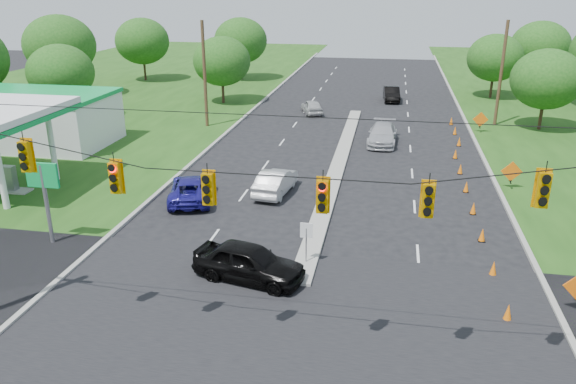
% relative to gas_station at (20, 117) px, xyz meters
% --- Properties ---
extents(ground, '(160.00, 160.00, 0.00)m').
position_rel_gas_station_xyz_m(ground, '(23.64, -20.24, -2.58)').
color(ground, black).
rests_on(ground, ground).
extents(cross_street, '(160.00, 14.00, 0.02)m').
position_rel_gas_station_xyz_m(cross_street, '(23.64, -20.24, -2.58)').
color(cross_street, black).
rests_on(cross_street, ground).
extents(curb_left, '(0.25, 110.00, 0.16)m').
position_rel_gas_station_xyz_m(curb_left, '(13.54, 9.76, -2.58)').
color(curb_left, gray).
rests_on(curb_left, ground).
extents(curb_right, '(0.25, 110.00, 0.16)m').
position_rel_gas_station_xyz_m(curb_right, '(33.74, 9.76, -2.58)').
color(curb_right, gray).
rests_on(curb_right, ground).
extents(median, '(1.00, 34.00, 0.18)m').
position_rel_gas_station_xyz_m(median, '(23.64, 0.76, -2.58)').
color(median, gray).
rests_on(median, ground).
extents(median_sign, '(0.55, 0.06, 2.05)m').
position_rel_gas_station_xyz_m(median_sign, '(23.64, -14.24, -1.11)').
color(median_sign, gray).
rests_on(median_sign, ground).
extents(signal_span, '(25.60, 0.32, 9.00)m').
position_rel_gas_station_xyz_m(signal_span, '(23.59, -21.24, 2.40)').
color(signal_span, '#422D1C').
rests_on(signal_span, ground).
extents(utility_pole_far_left, '(0.28, 0.28, 9.00)m').
position_rel_gas_station_xyz_m(utility_pole_far_left, '(11.14, 9.76, 1.92)').
color(utility_pole_far_left, '#422D1C').
rests_on(utility_pole_far_left, ground).
extents(utility_pole_far_right, '(0.28, 0.28, 9.00)m').
position_rel_gas_station_xyz_m(utility_pole_far_right, '(36.14, 14.76, 1.92)').
color(utility_pole_far_right, '#422D1C').
rests_on(utility_pole_far_right, ground).
extents(gas_station, '(18.40, 19.70, 5.20)m').
position_rel_gas_station_xyz_m(gas_station, '(0.00, 0.00, 0.00)').
color(gas_station, white).
rests_on(gas_station, ground).
extents(cone_0, '(0.32, 0.32, 0.70)m').
position_rel_gas_station_xyz_m(cone_0, '(31.76, -17.24, -2.23)').
color(cone_0, orange).
rests_on(cone_0, ground).
extents(cone_1, '(0.32, 0.32, 0.70)m').
position_rel_gas_station_xyz_m(cone_1, '(31.76, -13.74, -2.23)').
color(cone_1, orange).
rests_on(cone_1, ground).
extents(cone_2, '(0.32, 0.32, 0.70)m').
position_rel_gas_station_xyz_m(cone_2, '(31.76, -10.24, -2.23)').
color(cone_2, orange).
rests_on(cone_2, ground).
extents(cone_3, '(0.32, 0.32, 0.70)m').
position_rel_gas_station_xyz_m(cone_3, '(31.76, -6.74, -2.23)').
color(cone_3, orange).
rests_on(cone_3, ground).
extents(cone_4, '(0.32, 0.32, 0.70)m').
position_rel_gas_station_xyz_m(cone_4, '(31.76, -3.24, -2.23)').
color(cone_4, orange).
rests_on(cone_4, ground).
extents(cone_5, '(0.32, 0.32, 0.70)m').
position_rel_gas_station_xyz_m(cone_5, '(31.76, 0.26, -2.23)').
color(cone_5, orange).
rests_on(cone_5, ground).
extents(cone_6, '(0.32, 0.32, 0.70)m').
position_rel_gas_station_xyz_m(cone_6, '(31.76, 3.76, -2.23)').
color(cone_6, orange).
rests_on(cone_6, ground).
extents(cone_7, '(0.32, 0.32, 0.70)m').
position_rel_gas_station_xyz_m(cone_7, '(32.36, 7.26, -2.23)').
color(cone_7, orange).
rests_on(cone_7, ground).
extents(cone_8, '(0.32, 0.32, 0.70)m').
position_rel_gas_station_xyz_m(cone_8, '(32.36, 10.76, -2.23)').
color(cone_8, orange).
rests_on(cone_8, ground).
extents(cone_9, '(0.32, 0.32, 0.70)m').
position_rel_gas_station_xyz_m(cone_9, '(32.36, 14.26, -2.23)').
color(cone_9, orange).
rests_on(cone_9, ground).
extents(work_sign_1, '(1.27, 0.58, 1.37)m').
position_rel_gas_station_xyz_m(work_sign_1, '(34.44, -2.24, -1.48)').
color(work_sign_1, black).
rests_on(work_sign_1, ground).
extents(work_sign_2, '(1.27, 0.58, 1.37)m').
position_rel_gas_station_xyz_m(work_sign_2, '(34.44, 11.76, -1.48)').
color(work_sign_2, black).
rests_on(work_sign_2, ground).
extents(tree_2, '(5.88, 5.88, 6.86)m').
position_rel_gas_station_xyz_m(tree_2, '(-2.36, 9.76, 1.76)').
color(tree_2, black).
rests_on(tree_2, ground).
extents(tree_3, '(7.56, 7.56, 8.82)m').
position_rel_gas_station_xyz_m(tree_3, '(-8.36, 19.76, 3.00)').
color(tree_3, black).
rests_on(tree_3, ground).
extents(tree_4, '(6.72, 6.72, 7.84)m').
position_rel_gas_station_xyz_m(tree_4, '(-4.36, 31.76, 2.38)').
color(tree_4, black).
rests_on(tree_4, ground).
extents(tree_5, '(5.88, 5.88, 6.86)m').
position_rel_gas_station_xyz_m(tree_5, '(9.64, 19.76, 1.76)').
color(tree_5, black).
rests_on(tree_5, ground).
extents(tree_6, '(6.72, 6.72, 7.84)m').
position_rel_gas_station_xyz_m(tree_6, '(7.64, 34.76, 2.38)').
color(tree_6, black).
rests_on(tree_6, ground).
extents(tree_9, '(5.88, 5.88, 6.86)m').
position_rel_gas_station_xyz_m(tree_9, '(39.64, 13.76, 1.76)').
color(tree_9, black).
rests_on(tree_9, ground).
extents(tree_11, '(6.72, 6.72, 7.84)m').
position_rel_gas_station_xyz_m(tree_11, '(43.64, 34.76, 2.38)').
color(tree_11, black).
rests_on(tree_11, ground).
extents(tree_12, '(5.88, 5.88, 6.86)m').
position_rel_gas_station_xyz_m(tree_12, '(37.64, 27.76, 1.76)').
color(tree_12, black).
rests_on(tree_12, ground).
extents(black_sedan, '(5.13, 2.95, 1.64)m').
position_rel_gas_station_xyz_m(black_sedan, '(21.46, -15.99, -1.75)').
color(black_sedan, black).
rests_on(black_sedan, ground).
extents(white_sedan, '(2.05, 4.61, 1.47)m').
position_rel_gas_station_xyz_m(white_sedan, '(20.45, -5.51, -1.84)').
color(white_sedan, silver).
rests_on(white_sedan, ground).
extents(blue_pickup, '(3.56, 5.45, 1.39)m').
position_rel_gas_station_xyz_m(blue_pickup, '(15.83, -7.51, -1.88)').
color(blue_pickup, navy).
rests_on(blue_pickup, ground).
extents(silver_car_far, '(2.32, 5.32, 1.52)m').
position_rel_gas_station_xyz_m(silver_car_far, '(26.46, 6.85, -1.81)').
color(silver_car_far, '#B1B1B7').
rests_on(silver_car_far, ground).
extents(silver_car_oncoming, '(2.84, 4.30, 1.36)m').
position_rel_gas_station_xyz_m(silver_car_oncoming, '(19.48, 16.49, -1.90)').
color(silver_car_oncoming, '#B3B3B3').
rests_on(silver_car_oncoming, ground).
extents(dark_car_receding, '(1.94, 4.65, 1.50)m').
position_rel_gas_station_xyz_m(dark_car_receding, '(26.97, 24.17, -1.83)').
color(dark_car_receding, black).
rests_on(dark_car_receding, ground).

